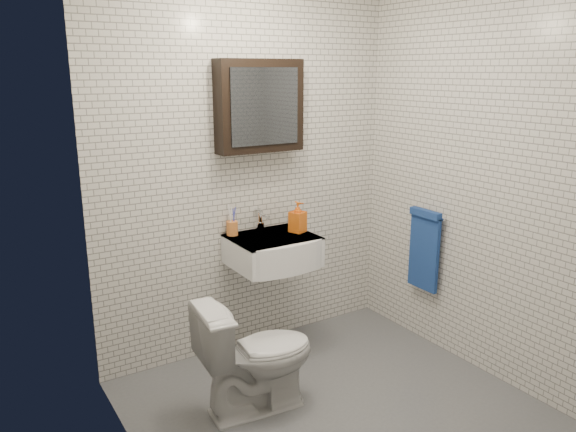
{
  "coord_description": "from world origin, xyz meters",
  "views": [
    {
      "loc": [
        -1.77,
        -2.33,
        1.93
      ],
      "look_at": [
        -0.03,
        0.45,
        1.07
      ],
      "focal_mm": 35.0,
      "sensor_mm": 36.0,
      "label": 1
    }
  ],
  "objects": [
    {
      "name": "towel_rail",
      "position": [
        1.04,
        0.35,
        0.72
      ],
      "size": [
        0.09,
        0.3,
        0.58
      ],
      "color": "silver",
      "rests_on": "room_shell"
    },
    {
      "name": "washbasin",
      "position": [
        0.05,
        0.73,
        0.76
      ],
      "size": [
        0.55,
        0.5,
        0.2
      ],
      "color": "white",
      "rests_on": "room_shell"
    },
    {
      "name": "toothbrush_cup",
      "position": [
        -0.16,
        0.94,
        0.9
      ],
      "size": [
        0.09,
        0.09,
        0.21
      ],
      "rotation": [
        0.0,
        0.0,
        -0.13
      ],
      "color": "orange",
      "rests_on": "washbasin"
    },
    {
      "name": "ground",
      "position": [
        0.0,
        0.0,
        0.01
      ],
      "size": [
        2.2,
        2.0,
        0.01
      ],
      "primitive_type": "cube",
      "color": "#52555B",
      "rests_on": "ground"
    },
    {
      "name": "soap_bottle",
      "position": [
        0.25,
        0.77,
        0.96
      ],
      "size": [
        0.12,
        0.12,
        0.21
      ],
      "primitive_type": "imported",
      "rotation": [
        0.0,
        0.0,
        0.36
      ],
      "color": "orange",
      "rests_on": "washbasin"
    },
    {
      "name": "toilet",
      "position": [
        -0.38,
        0.24,
        0.34
      ],
      "size": [
        0.7,
        0.44,
        0.69
      ],
      "primitive_type": "imported",
      "rotation": [
        0.0,
        0.0,
        1.48
      ],
      "color": "silver",
      "rests_on": "ground"
    },
    {
      "name": "faucet",
      "position": [
        0.05,
        0.93,
        0.92
      ],
      "size": [
        0.06,
        0.2,
        0.15
      ],
      "color": "silver",
      "rests_on": "washbasin"
    },
    {
      "name": "room_shell",
      "position": [
        0.0,
        0.0,
        1.47
      ],
      "size": [
        2.22,
        2.02,
        2.51
      ],
      "color": "silver",
      "rests_on": "ground"
    },
    {
      "name": "mirror_cabinet",
      "position": [
        0.05,
        0.93,
        1.7
      ],
      "size": [
        0.6,
        0.15,
        0.6
      ],
      "color": "black",
      "rests_on": "room_shell"
    }
  ]
}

